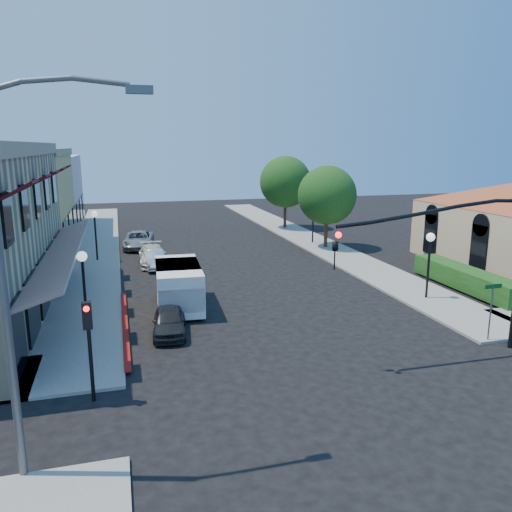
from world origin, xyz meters
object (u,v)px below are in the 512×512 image
object	(u,v)px
street_tree_a	(327,195)
white_van	(178,283)
street_name_sign	(492,303)
lamppost_left_far	(95,223)
lamppost_right_far	(313,211)
parked_car_d	(139,240)
street_tree_b	(285,182)
lamppost_right_near	(430,249)
cobra_streetlight	(18,268)
parked_car_a	(169,321)
signal_mast_arm	(475,251)
lamppost_left_near	(83,270)
parked_car_c	(153,255)
parked_car_b	(154,259)
secondary_signal	(89,333)

from	to	relation	value
street_tree_a	white_van	size ratio (longest dim) A/B	1.28
street_name_sign	lamppost_left_far	xyz separation A→B (m)	(-16.00, 19.80, 1.04)
lamppost_right_far	parked_car_d	world-z (taller)	lamppost_right_far
street_tree_b	lamppost_left_far	distance (m)	20.06
lamppost_right_near	parked_car_d	distance (m)	22.88
cobra_streetlight	parked_car_d	distance (m)	28.61
street_tree_b	parked_car_a	size ratio (longest dim) A/B	2.06
street_tree_b	signal_mast_arm	world-z (taller)	street_tree_b
street_tree_b	street_tree_a	bearing A→B (deg)	-90.00
parked_car_a	parked_car_d	bearing A→B (deg)	97.31
street_tree_a	lamppost_right_far	world-z (taller)	street_tree_a
lamppost_left_near	parked_car_c	distance (m)	12.73
lamppost_right_near	lamppost_right_far	world-z (taller)	same
lamppost_left_near	lamppost_left_far	distance (m)	14.00
parked_car_a	parked_car_b	bearing A→B (deg)	94.90
lamppost_right_far	white_van	size ratio (longest dim) A/B	0.71
signal_mast_arm	lamppost_left_far	world-z (taller)	signal_mast_arm
lamppost_left_near	parked_car_d	size ratio (longest dim) A/B	0.75
street_tree_b	parked_car_a	world-z (taller)	street_tree_b
signal_mast_arm	secondary_signal	xyz separation A→B (m)	(-13.86, -0.09, -1.77)
lamppost_left_near	parked_car_b	bearing A→B (deg)	71.41
street_tree_a	street_tree_b	world-z (taller)	street_tree_b
lamppost_right_far	parked_car_b	bearing A→B (deg)	-159.40
signal_mast_arm	lamppost_right_far	bearing A→B (deg)	83.30
parked_car_d	parked_car_b	bearing A→B (deg)	-77.33
secondary_signal	parked_car_d	xyz separation A→B (m)	(2.53, 24.59, -1.66)
secondary_signal	cobra_streetlight	size ratio (longest dim) A/B	0.36
secondary_signal	parked_car_a	xyz separation A→B (m)	(2.94, 5.29, -1.74)
street_tree_b	parked_car_c	xyz separation A→B (m)	(-13.60, -12.00, -3.91)
street_tree_b	lamppost_left_near	size ratio (longest dim) A/B	1.97
street_name_sign	parked_car_a	bearing A→B (deg)	160.32
street_tree_b	parked_car_c	size ratio (longest dim) A/B	1.59
lamppost_right_far	parked_car_d	bearing A→B (deg)	171.85
street_tree_b	parked_car_d	bearing A→B (deg)	-157.19
parked_car_b	parked_car_d	bearing A→B (deg)	90.82
street_tree_b	white_van	xyz separation A→B (m)	(-13.03, -21.87, -3.28)
lamppost_right_near	white_van	bearing A→B (deg)	170.50
signal_mast_arm	lamppost_right_far	size ratio (longest dim) A/B	2.24
white_van	parked_car_c	world-z (taller)	white_van
street_name_sign	parked_car_c	size ratio (longest dim) A/B	0.57
signal_mast_arm	parked_car_c	bearing A→B (deg)	119.94
parked_car_b	street_name_sign	bearing A→B (deg)	-58.40
cobra_streetlight	lamppost_right_near	size ratio (longest dim) A/B	2.61
signal_mast_arm	parked_car_d	size ratio (longest dim) A/B	1.69
parked_car_a	parked_car_d	world-z (taller)	parked_car_d
secondary_signal	street_name_sign	bearing A→B (deg)	2.93
street_tree_a	lamppost_right_near	size ratio (longest dim) A/B	1.82
lamppost_left_far	lamppost_right_far	size ratio (longest dim) A/B	1.00
parked_car_a	parked_car_b	distance (m)	12.31
lamppost_left_near	parked_car_a	xyz separation A→B (m)	(3.44, -1.31, -2.15)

